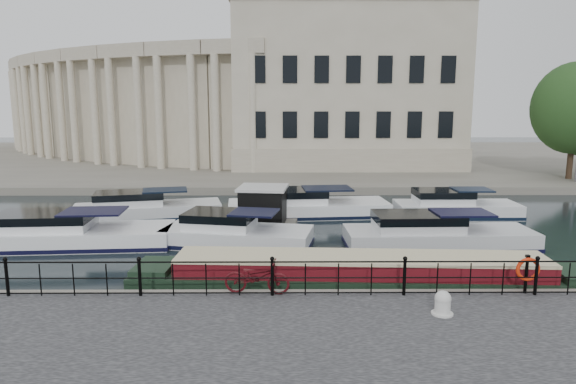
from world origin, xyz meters
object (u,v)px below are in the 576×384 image
Objects in this scene: bicycle at (257,277)px; life_ring_post at (528,270)px; mooring_bollard at (443,303)px; harbour_hut at (263,209)px; narrowboat at (360,279)px.

bicycle is 8.24m from life_ring_post.
life_ring_post is at bearing 26.77° from mooring_bollard.
mooring_bollard is 13.62m from harbour_hut.
mooring_bollard is 0.04× the size of narrowboat.
bicycle is at bearing -149.41° from narrowboat.
life_ring_post is at bearing -84.53° from bicycle.
harbour_hut is (-8.51, 10.94, -0.35)m from life_ring_post.
bicycle reaches higher than mooring_bollard.
mooring_bollard is at bearing -60.00° from harbour_hut.
bicycle is 3.93m from narrowboat.
life_ring_post is 13.86m from harbour_hut.
life_ring_post is 0.08× the size of narrowboat.
harbour_hut reaches higher than bicycle.
bicycle is at bearing -82.28° from harbour_hut.
mooring_bollard is 0.56× the size of life_ring_post.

